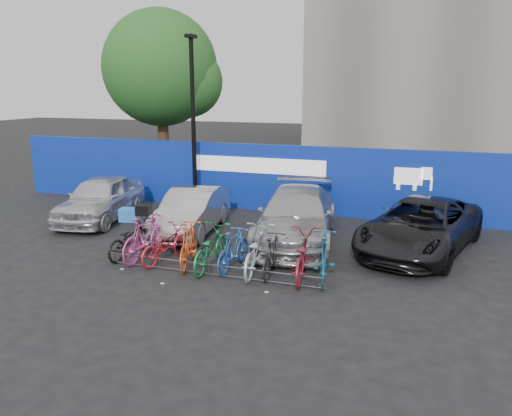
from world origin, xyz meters
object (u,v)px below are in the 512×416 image
at_px(lamppost, 193,119).
at_px(bike_rack, 209,269).
at_px(bike_6, 256,251).
at_px(bike_9, 324,257).
at_px(bike_2, 166,244).
at_px(tree, 166,71).
at_px(car_3, 421,226).
at_px(bike_1, 145,237).
at_px(bike_8, 302,255).
at_px(car_0, 101,198).
at_px(car_1, 191,211).
at_px(bike_7, 273,255).
at_px(bike_4, 210,248).
at_px(bike_0, 131,239).
at_px(car_2, 297,216).
at_px(bike_3, 189,245).
at_px(bike_5, 233,249).

distance_m(lamppost, bike_rack, 7.48).
relative_size(bike_6, bike_9, 1.08).
bearing_deg(bike_2, tree, -49.28).
relative_size(car_3, bike_1, 2.58).
relative_size(lamppost, bike_8, 2.92).
height_order(car_0, bike_6, car_0).
xyz_separation_m(bike_rack, bike_6, (0.98, 0.58, 0.38)).
relative_size(car_1, bike_2, 2.29).
height_order(bike_6, bike_7, bike_6).
bearing_deg(bike_4, tree, -58.28).
xyz_separation_m(car_3, bike_9, (-2.06, -2.94, -0.13)).
relative_size(car_3, bike_4, 2.57).
distance_m(car_0, bike_8, 8.22).
xyz_separation_m(bike_0, bike_6, (3.50, -0.06, 0.06)).
height_order(car_0, bike_4, car_0).
relative_size(car_2, car_3, 1.02).
distance_m(bike_4, bike_7, 1.58).
bearing_deg(bike_rack, bike_9, 12.79).
distance_m(tree, car_0, 8.39).
distance_m(bike_1, bike_2, 0.61).
height_order(bike_2, bike_8, bike_8).
xyz_separation_m(car_3, bike_7, (-3.28, -2.99, -0.21)).
distance_m(car_1, car_3, 6.69).
relative_size(car_0, car_1, 1.07).
distance_m(car_1, bike_3, 3.00).
height_order(car_1, bike_6, car_1).
xyz_separation_m(tree, bike_7, (8.19, -10.11, -4.57)).
xyz_separation_m(bike_rack, car_1, (-1.98, 3.18, 0.51)).
height_order(bike_3, bike_8, bike_3).
bearing_deg(car_0, bike_7, -33.27).
height_order(car_3, bike_0, car_3).
xyz_separation_m(bike_6, bike_9, (1.66, 0.02, 0.03)).
distance_m(car_3, bike_1, 7.35).
bearing_deg(car_2, bike_0, -152.94).
relative_size(bike_0, bike_9, 0.97).
bearing_deg(tree, bike_2, -62.17).
relative_size(lamppost, bike_2, 3.45).
height_order(bike_rack, bike_5, bike_5).
height_order(car_3, bike_1, car_3).
xyz_separation_m(bike_0, bike_3, (1.79, -0.19, 0.07)).
distance_m(car_3, bike_9, 3.59).
distance_m(car_2, bike_7, 2.80).
bearing_deg(bike_5, car_0, -21.93).
distance_m(tree, bike_9, 14.49).
distance_m(bike_0, bike_1, 0.51).
distance_m(lamppost, bike_8, 8.06).
relative_size(tree, bike_1, 3.96).
bearing_deg(bike_6, tree, -57.14).
bearing_deg(bike_5, bike_0, 3.98).
bearing_deg(car_1, lamppost, 106.24).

